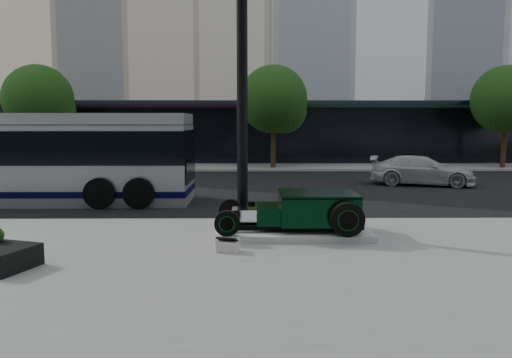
{
  "coord_description": "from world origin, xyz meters",
  "views": [
    {
      "loc": [
        -0.26,
        -14.95,
        2.63
      ],
      "look_at": [
        -0.12,
        -2.3,
        1.2
      ],
      "focal_mm": 35.0,
      "sensor_mm": 36.0,
      "label": 1
    }
  ],
  "objects_px": {
    "hot_rod": "(308,209)",
    "white_sedan": "(422,171)",
    "transit_bus": "(7,158)",
    "lamppost": "(242,59)"
  },
  "relations": [
    {
      "from": "hot_rod",
      "to": "white_sedan",
      "type": "height_order",
      "value": "white_sedan"
    },
    {
      "from": "white_sedan",
      "to": "transit_bus",
      "type": "bearing_deg",
      "value": 122.71
    },
    {
      "from": "hot_rod",
      "to": "transit_bus",
      "type": "bearing_deg",
      "value": 149.74
    },
    {
      "from": "lamppost",
      "to": "white_sedan",
      "type": "relative_size",
      "value": 2.05
    },
    {
      "from": "lamppost",
      "to": "transit_bus",
      "type": "xyz_separation_m",
      "value": [
        -7.81,
        4.29,
        -2.67
      ]
    },
    {
      "from": "hot_rod",
      "to": "transit_bus",
      "type": "relative_size",
      "value": 0.27
    },
    {
      "from": "transit_bus",
      "to": "white_sedan",
      "type": "distance_m",
      "value": 15.92
    },
    {
      "from": "hot_rod",
      "to": "white_sedan",
      "type": "bearing_deg",
      "value": 58.9
    },
    {
      "from": "lamppost",
      "to": "transit_bus",
      "type": "relative_size",
      "value": 0.72
    },
    {
      "from": "white_sedan",
      "to": "hot_rod",
      "type": "bearing_deg",
      "value": 165.38
    }
  ]
}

